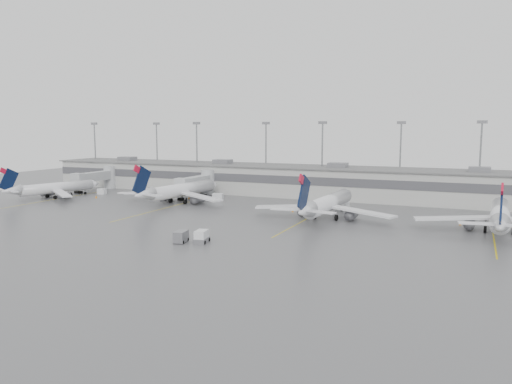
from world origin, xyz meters
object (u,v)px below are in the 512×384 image
at_px(jet_mid_right, 327,203).
at_px(jet_far_right, 500,215).
at_px(jet_mid_left, 179,190).
at_px(baggage_tug, 201,238).
at_px(jet_far_left, 53,188).

xyz_separation_m(jet_mid_right, jet_far_right, (32.18, -0.74, -0.04)).
height_order(jet_mid_left, jet_far_right, jet_mid_left).
bearing_deg(baggage_tug, jet_far_left, 144.52).
height_order(jet_far_right, baggage_tug, jet_far_right).
xyz_separation_m(jet_far_right, baggage_tug, (-45.21, -28.10, -2.50)).
bearing_deg(jet_far_right, jet_mid_right, -178.93).
bearing_deg(jet_mid_left, jet_far_left, -164.16).
xyz_separation_m(jet_mid_right, baggage_tug, (-13.02, -28.83, -2.54)).
height_order(jet_far_left, jet_mid_left, jet_mid_left).
bearing_deg(baggage_tug, jet_mid_left, 116.69).
distance_m(jet_mid_left, baggage_tug, 44.59).
xyz_separation_m(jet_far_left, jet_mid_right, (75.54, -0.39, 0.49)).
bearing_deg(jet_mid_left, jet_far_right, -0.01).
bearing_deg(jet_far_left, jet_far_right, 13.99).
relative_size(jet_far_right, baggage_tug, 9.36).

